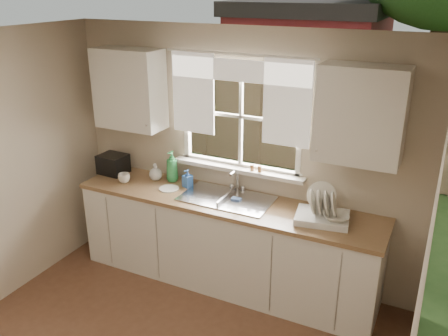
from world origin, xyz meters
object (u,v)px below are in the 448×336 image
at_px(black_appliance, 113,164).
at_px(soap_bottle_a, 172,166).
at_px(dish_rack, 322,213).
at_px(cup, 124,178).

bearing_deg(black_appliance, soap_bottle_a, 9.86).
bearing_deg(black_appliance, dish_rack, 0.00).
xyz_separation_m(dish_rack, soap_bottle_a, (-1.65, 0.18, 0.09)).
relative_size(dish_rack, cup, 4.08).
height_order(soap_bottle_a, cup, soap_bottle_a).
distance_m(soap_bottle_a, black_appliance, 0.70).
xyz_separation_m(soap_bottle_a, black_appliance, (-0.69, -0.09, -0.06)).
bearing_deg(black_appliance, cup, -29.69).
height_order(cup, black_appliance, black_appliance).
xyz_separation_m(dish_rack, black_appliance, (-2.34, 0.09, 0.03)).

